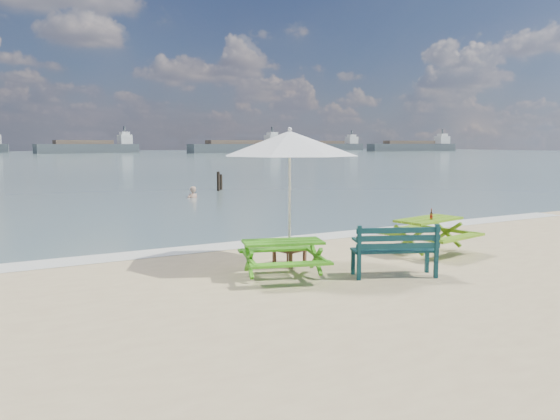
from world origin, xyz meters
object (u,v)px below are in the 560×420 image
beer_bottle (431,216)px  swimmer (193,204)px  picnic_table_left (283,260)px  picnic_table_right (428,236)px  park_bench (394,261)px  patio_umbrella (290,143)px  side_table (290,256)px

beer_bottle → swimmer: beer_bottle is taller
picnic_table_left → picnic_table_right: size_ratio=0.92×
picnic_table_right → beer_bottle: 0.51m
park_bench → patio_umbrella: 2.98m
picnic_table_left → picnic_table_right: bearing=5.6°
patio_umbrella → beer_bottle: (3.20, -0.59, -1.56)m
park_bench → swimmer: 15.46m
side_table → swimmer: swimmer is taller
picnic_table_left → beer_bottle: beer_bottle is taller
park_bench → patio_umbrella: size_ratio=0.47×
park_bench → side_table: size_ratio=2.34×
picnic_table_left → swimmer: (3.54, 14.47, -0.61)m
patio_umbrella → swimmer: bearing=77.9°
park_bench → beer_bottle: 2.35m
side_table → patio_umbrella: patio_umbrella is taller
picnic_table_right → swimmer: bearing=91.4°
swimmer → patio_umbrella: bearing=-102.1°
park_bench → patio_umbrella: (-1.21, 1.71, 2.12)m
picnic_table_right → swimmer: (-0.35, 14.08, -0.65)m
side_table → picnic_table_right: bearing=-7.7°
picnic_table_left → beer_bottle: size_ratio=8.25×
swimmer → beer_bottle: bearing=-88.9°
picnic_table_right → swimmer: picnic_table_right is taller
side_table → beer_bottle: bearing=-10.5°
beer_bottle → picnic_table_left: bearing=-176.5°
side_table → beer_bottle: (3.20, -0.59, 0.66)m
picnic_table_right → park_bench: (-2.07, -1.27, -0.08)m
picnic_table_left → beer_bottle: 3.86m
picnic_table_left → side_table: (0.62, 0.83, -0.14)m
picnic_table_right → beer_bottle: bearing=-117.3°
side_table → picnic_table_left: bearing=-126.7°
picnic_table_right → side_table: size_ratio=3.06×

